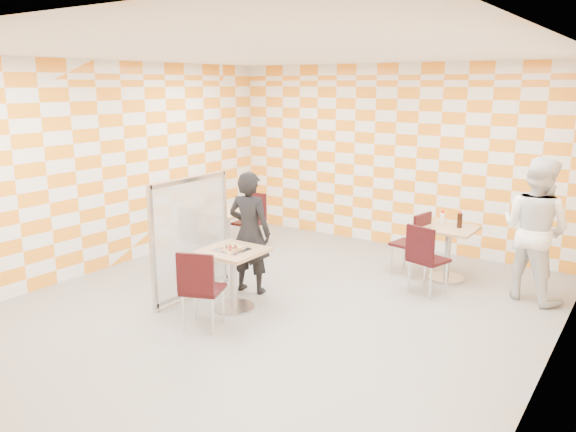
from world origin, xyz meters
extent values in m
plane|color=gray|center=(0.00, 0.00, 0.00)|extent=(7.00, 7.00, 0.00)
plane|color=white|center=(0.00, 0.00, 3.00)|extent=(7.00, 7.00, 0.00)
plane|color=white|center=(0.00, 3.50, 1.50)|extent=(6.00, 0.00, 6.00)
plane|color=white|center=(-3.00, 0.00, 1.50)|extent=(0.00, 7.00, 7.00)
plane|color=white|center=(3.00, 0.00, 1.50)|extent=(0.00, 7.00, 7.00)
cube|color=tan|center=(-0.42, -0.20, 0.73)|extent=(0.70, 0.70, 0.04)
cylinder|color=#A5A5AA|center=(-0.42, -0.20, 0.37)|extent=(0.08, 0.08, 0.70)
cylinder|color=#A5A5AA|center=(-0.42, -0.20, 0.01)|extent=(0.50, 0.50, 0.03)
cube|color=tan|center=(1.37, 2.29, 0.73)|extent=(0.70, 0.70, 0.04)
cylinder|color=#A5A5AA|center=(1.37, 2.29, 0.37)|extent=(0.08, 0.08, 0.70)
cylinder|color=#A5A5AA|center=(1.37, 2.29, 0.01)|extent=(0.50, 0.50, 0.03)
cube|color=tan|center=(-1.85, 1.39, 0.73)|extent=(0.70, 0.70, 0.04)
cylinder|color=#A5A5AA|center=(-1.85, 1.39, 0.37)|extent=(0.08, 0.08, 0.70)
cylinder|color=#A5A5AA|center=(-1.85, 1.39, 0.01)|extent=(0.50, 0.50, 0.03)
cube|color=black|center=(-0.35, -0.81, 0.45)|extent=(0.54, 0.54, 0.04)
cube|color=black|center=(-0.28, -1.00, 0.70)|extent=(0.41, 0.19, 0.45)
cylinder|color=silver|center=(-0.26, -0.59, 0.21)|extent=(0.03, 0.03, 0.43)
cylinder|color=silver|center=(-0.57, -0.72, 0.21)|extent=(0.03, 0.03, 0.43)
cylinder|color=silver|center=(-0.13, -0.91, 0.21)|extent=(0.03, 0.03, 0.43)
cylinder|color=silver|center=(-0.45, -1.03, 0.21)|extent=(0.03, 0.03, 0.43)
cube|color=black|center=(1.33, 1.63, 0.45)|extent=(0.52, 0.52, 0.04)
cube|color=black|center=(1.28, 1.43, 0.70)|extent=(0.41, 0.15, 0.45)
cylinder|color=silver|center=(1.54, 1.74, 0.21)|extent=(0.03, 0.03, 0.43)
cylinder|color=silver|center=(1.22, 1.84, 0.21)|extent=(0.03, 0.03, 0.43)
cylinder|color=silver|center=(1.45, 1.42, 0.21)|extent=(0.03, 0.03, 0.43)
cylinder|color=silver|center=(1.12, 1.51, 0.21)|extent=(0.03, 0.03, 0.43)
cube|color=black|center=(0.83, 2.19, 0.45)|extent=(0.49, 0.49, 0.04)
cube|color=black|center=(1.03, 2.15, 0.70)|extent=(0.11, 0.42, 0.45)
cylinder|color=silver|center=(0.70, 2.38, 0.21)|extent=(0.03, 0.03, 0.43)
cylinder|color=silver|center=(0.64, 2.05, 0.21)|extent=(0.03, 0.03, 0.43)
cylinder|color=silver|center=(1.03, 2.33, 0.21)|extent=(0.03, 0.03, 0.43)
cylinder|color=silver|center=(0.97, 1.99, 0.21)|extent=(0.03, 0.03, 0.43)
cube|color=black|center=(-1.85, 0.75, 0.45)|extent=(0.44, 0.44, 0.04)
cube|color=black|center=(-1.86, 0.55, 0.70)|extent=(0.42, 0.06, 0.45)
cylinder|color=silver|center=(-1.67, 0.91, 0.21)|extent=(0.03, 0.03, 0.43)
cylinder|color=silver|center=(-2.01, 0.93, 0.21)|extent=(0.03, 0.03, 0.43)
cylinder|color=silver|center=(-1.68, 0.57, 0.21)|extent=(0.03, 0.03, 0.43)
cylinder|color=silver|center=(-2.02, 0.59, 0.21)|extent=(0.03, 0.03, 0.43)
cube|color=black|center=(-1.82, 1.89, 0.45)|extent=(0.42, 0.42, 0.04)
cube|color=black|center=(-1.82, 2.09, 0.70)|extent=(0.42, 0.04, 0.45)
cylinder|color=silver|center=(-1.99, 1.71, 0.21)|extent=(0.03, 0.03, 0.43)
cylinder|color=silver|center=(-1.65, 1.72, 0.21)|extent=(0.03, 0.03, 0.43)
cylinder|color=silver|center=(-1.99, 2.05, 0.21)|extent=(0.03, 0.03, 0.43)
cylinder|color=silver|center=(-1.65, 2.06, 0.21)|extent=(0.03, 0.03, 0.43)
cube|color=white|center=(-1.13, -0.17, 0.80)|extent=(0.02, 1.30, 1.40)
cube|color=#B2B2B7|center=(-1.13, -0.17, 1.52)|extent=(0.05, 1.30, 0.05)
cube|color=#B2B2B7|center=(-1.13, -0.17, 0.08)|extent=(0.05, 1.30, 0.05)
cube|color=#B2B2B7|center=(-1.13, -0.82, 0.80)|extent=(0.05, 0.05, 1.50)
cylinder|color=#B2B2B7|center=(-1.13, -0.82, 0.03)|extent=(0.08, 0.08, 0.05)
cube|color=#B2B2B7|center=(-1.13, 0.48, 0.80)|extent=(0.05, 0.05, 1.50)
cylinder|color=#B2B2B7|center=(-1.13, 0.48, 0.03)|extent=(0.08, 0.08, 0.05)
imported|color=black|center=(-0.62, 0.38, 0.80)|extent=(0.64, 0.47, 1.60)
imported|color=white|center=(2.48, 2.18, 0.91)|extent=(1.06, 0.95, 1.81)
cube|color=silver|center=(-0.42, -0.22, 0.75)|extent=(0.38, 0.34, 0.01)
cone|color=tan|center=(-0.42, -0.22, 0.77)|extent=(0.40, 0.40, 0.02)
cone|color=#F2D88C|center=(-0.42, -0.20, 0.78)|extent=(0.33, 0.33, 0.01)
cylinder|color=maroon|center=(-0.48, -0.32, 0.79)|extent=(0.04, 0.04, 0.01)
cylinder|color=maroon|center=(-0.37, -0.31, 0.79)|extent=(0.04, 0.04, 0.01)
cylinder|color=maroon|center=(-0.42, -0.24, 0.79)|extent=(0.04, 0.04, 0.01)
cylinder|color=maroon|center=(-0.47, -0.19, 0.79)|extent=(0.04, 0.04, 0.01)
cylinder|color=maroon|center=(-0.36, -0.21, 0.79)|extent=(0.04, 0.04, 0.01)
torus|color=black|center=(-0.37, -0.25, 0.79)|extent=(0.03, 0.03, 0.01)
torus|color=black|center=(-0.44, -0.28, 0.79)|extent=(0.03, 0.03, 0.01)
torus|color=black|center=(-0.40, -0.18, 0.79)|extent=(0.03, 0.03, 0.01)
torus|color=black|center=(-0.49, -0.24, 0.79)|extent=(0.03, 0.03, 0.01)
cylinder|color=white|center=(1.23, 2.40, 0.83)|extent=(0.06, 0.06, 0.16)
cylinder|color=red|center=(1.23, 2.40, 0.93)|extent=(0.04, 0.04, 0.04)
cylinder|color=black|center=(1.49, 2.34, 0.85)|extent=(0.07, 0.07, 0.20)
cylinder|color=red|center=(1.49, 2.34, 0.96)|extent=(0.03, 0.03, 0.03)
camera|label=1|loc=(3.71, -5.14, 2.67)|focal=35.00mm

